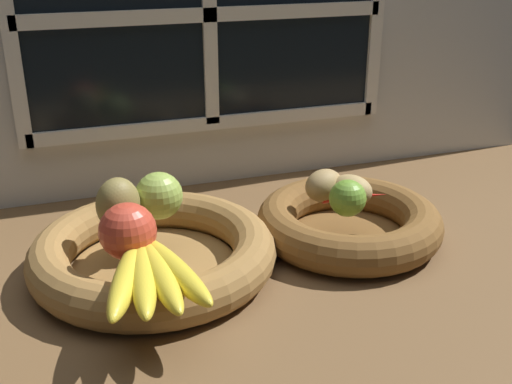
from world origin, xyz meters
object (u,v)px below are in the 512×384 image
fruit_bowl_left (154,253)px  potato_oblong (324,185)px  apple_green_back (159,196)px  lime_near (348,198)px  potato_large (351,190)px  fruit_bowl_right (349,223)px  apple_red_front (128,231)px  chili_pepper (355,196)px  banana_bunch_front (150,272)px  pear_brown (118,204)px

fruit_bowl_left → potato_oblong: bearing=5.4°
apple_green_back → lime_near: 26.98cm
potato_large → potato_oblong: 4.15cm
fruit_bowl_right → potato_oblong: potato_oblong is taller
potato_large → apple_green_back: bearing=170.9°
apple_red_front → chili_pepper: 35.69cm
fruit_bowl_left → banana_bunch_front: banana_bunch_front is taller
apple_red_front → potato_oblong: 31.87cm
fruit_bowl_right → apple_green_back: 29.20cm
fruit_bowl_right → lime_near: 7.22cm
apple_red_front → potato_large: 34.51cm
fruit_bowl_left → lime_near: (27.76, -3.52, 5.87)cm
fruit_bowl_right → lime_near: lime_near is taller
apple_green_back → banana_bunch_front: apple_green_back is taller
banana_bunch_front → potato_large: 35.08cm
apple_red_front → apple_green_back: bearing=60.5°
apple_green_back → pear_brown: size_ratio=0.91×
potato_oblong → lime_near: size_ratio=1.21×
apple_green_back → banana_bunch_front: (-4.46, -17.58, -1.90)cm
potato_large → chili_pepper: size_ratio=0.66×
banana_bunch_front → chili_pepper: (33.58, 13.58, -0.62)cm
banana_bunch_front → apple_green_back: bearing=75.8°
apple_green_back → lime_near: apple_green_back is taller
fruit_bowl_left → chili_pepper: (31.14, 0.52, 4.07)cm
banana_bunch_front → lime_near: 31.70cm
fruit_bowl_left → apple_green_back: (2.02, 4.52, 6.58)cm
fruit_bowl_left → fruit_bowl_right: 30.11cm
fruit_bowl_left → apple_green_back: 8.24cm
fruit_bowl_left → potato_large: size_ratio=5.12×
fruit_bowl_left → apple_red_front: 9.79cm
pear_brown → potato_oblong: pear_brown is taller
pear_brown → potato_large: 34.17cm
banana_bunch_front → potato_large: (32.55, 13.06, 0.76)cm
potato_large → fruit_bowl_left: bearing=180.0°
fruit_bowl_right → chili_pepper: bearing=26.8°
lime_near → chili_pepper: 5.56cm
fruit_bowl_right → apple_red_front: apple_red_front is taller
chili_pepper → fruit_bowl_right: bearing=-142.0°
potato_oblong → chili_pepper: (4.29, -2.02, -1.57)cm
fruit_bowl_right → pear_brown: (-34.03, 2.61, 6.92)cm
apple_green_back → potato_oblong: 24.92cm
fruit_bowl_right → pear_brown: size_ratio=3.76×
fruit_bowl_right → chili_pepper: (1.03, 0.52, 4.05)cm
fruit_bowl_left → pear_brown: pear_brown is taller
potato_large → lime_near: (-2.35, -3.52, 0.43)cm
fruit_bowl_right → fruit_bowl_left: bearing=180.0°
fruit_bowl_right → potato_large: potato_large is taller
potato_oblong → chili_pepper: 5.00cm
potato_large → lime_near: bearing=-123.7°
fruit_bowl_right → apple_green_back: bearing=170.9°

